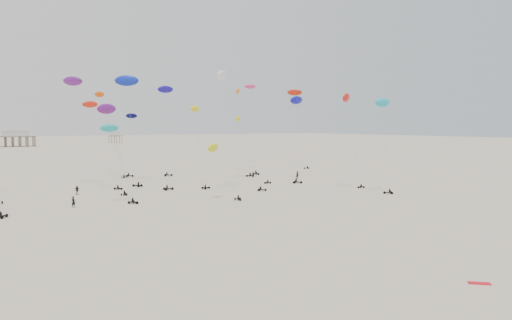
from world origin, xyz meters
TOP-DOWN VIEW (x-y plane):
  - ground_plane at (0.00, 200.00)m, footprint 900.00×900.00m
  - pavilion_main at (-10.00, 350.00)m, footprint 21.00×13.00m
  - pavilion_small at (60.00, 380.00)m, footprint 9.00×7.00m
  - rig_0 at (-6.37, 90.12)m, footprint 5.90×5.90m
  - rig_1 at (-20.97, 112.33)m, footprint 5.70×14.28m
  - rig_2 at (20.66, 127.86)m, footprint 5.74×14.09m
  - rig_3 at (26.22, 131.50)m, footprint 9.19×16.28m
  - rig_4 at (-11.31, 138.02)m, footprint 8.16×3.14m
  - rig_5 at (-11.63, 141.84)m, footprint 5.53×13.21m
  - rig_6 at (24.53, 108.74)m, footprint 9.41×10.87m
  - rig_7 at (-6.03, 115.62)m, footprint 8.09×14.90m
  - rig_9 at (23.89, 89.86)m, footprint 6.38×3.87m
  - rig_10 at (48.51, 141.28)m, footprint 6.79×14.38m
  - rig_11 at (-1.90, 107.40)m, footprint 3.11×6.64m
  - rig_12 at (14.94, 117.22)m, footprint 3.58×17.18m
  - rig_14 at (2.08, 102.23)m, footprint 8.58×10.94m
  - rig_17 at (25.15, 81.16)m, footprint 4.42×4.31m
  - rig_18 at (-22.63, 123.92)m, footprint 9.37×16.07m
  - rig_19 at (-0.86, 140.69)m, footprint 7.46×17.59m
  - rig_20 at (-11.30, 125.60)m, footprint 5.78×15.14m
  - rig_21 at (-23.62, 94.76)m, footprint 6.91×3.91m
  - spectator_0 at (-30.34, 95.25)m, footprint 0.93×0.92m
  - spectator_1 at (26.37, 110.62)m, footprint 1.13×0.73m
  - spectator_2 at (-26.51, 110.19)m, footprint 1.41×1.17m
  - spectator_3 at (18.05, 118.16)m, footprint 0.83×0.74m
  - grounded_kite_b at (-9.92, 36.71)m, footprint 1.79×1.75m

SIDE VIEW (x-z plane):
  - ground_plane at x=0.00m, z-range 0.00..0.00m
  - spectator_0 at x=-30.34m, z-range -1.07..1.07m
  - spectator_1 at x=26.37m, z-range -1.09..1.09m
  - spectator_2 at x=-26.51m, z-range -1.05..1.05m
  - spectator_3 at x=18.05m, z-range -0.94..0.94m
  - grounded_kite_b at x=-9.92m, z-range -0.04..0.04m
  - pavilion_small at x=60.00m, z-range -0.51..7.49m
  - pavilion_main at x=-10.00m, z-range -0.68..9.12m
  - rig_0 at x=-6.37m, z-range 2.04..12.27m
  - rig_19 at x=-0.86m, z-range -2.64..18.68m
  - rig_11 at x=-1.90m, z-range 0.83..18.33m
  - rig_4 at x=-11.31m, z-range 3.23..16.96m
  - rig_1 at x=-20.97m, z-range 0.97..21.64m
  - rig_12 at x=14.94m, z-range 1.60..21.48m
  - rig_21 at x=-23.62m, z-range 3.13..20.06m
  - rig_3 at x=26.22m, z-range -0.69..27.09m
  - rig_2 at x=20.66m, z-range 1.12..25.45m
  - rig_17 at x=25.15m, z-range 4.45..23.21m
  - rig_7 at x=-6.03m, z-range 1.77..26.22m
  - rig_5 at x=-11.63m, z-range 2.72..25.65m
  - rig_6 at x=24.53m, z-range 4.47..25.49m
  - rig_9 at x=23.89m, z-range 5.98..26.03m
  - rig_18 at x=-22.63m, z-range 6.91..32.34m
  - rig_14 at x=2.08m, z-range 7.43..32.37m
  - rig_20 at x=-11.30m, z-range 7.34..33.03m
  - rig_10 at x=48.51m, z-range 8.18..33.97m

